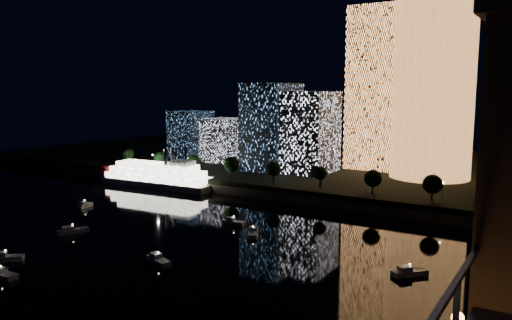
{
  "coord_description": "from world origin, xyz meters",
  "views": [
    {
      "loc": [
        67.25,
        -77.12,
        40.86
      ],
      "look_at": [
        -17.04,
        55.0,
        18.78
      ],
      "focal_mm": 35.0,
      "sensor_mm": 36.0,
      "label": 1
    }
  ],
  "objects": [
    {
      "name": "far_bank",
      "position": [
        0.0,
        160.0,
        2.5
      ],
      "size": [
        420.0,
        160.0,
        5.0
      ],
      "primitive_type": "cube",
      "color": "black",
      "rests_on": "ground"
    },
    {
      "name": "street_lamps",
      "position": [
        -34.0,
        94.0,
        9.02
      ],
      "size": [
        132.7,
        0.7,
        5.65
      ],
      "color": "black",
      "rests_on": "far_bank"
    },
    {
      "name": "motorboats",
      "position": [
        -15.88,
        9.41,
        0.81
      ],
      "size": [
        119.69,
        70.88,
        2.78
      ],
      "color": "silver",
      "rests_on": "ground"
    },
    {
      "name": "ground",
      "position": [
        0.0,
        0.0,
        0.0
      ],
      "size": [
        520.0,
        520.0,
        0.0
      ],
      "primitive_type": "plane",
      "color": "black",
      "rests_on": "ground"
    },
    {
      "name": "seawall",
      "position": [
        0.0,
        82.0,
        1.5
      ],
      "size": [
        420.0,
        6.0,
        3.0
      ],
      "primitive_type": "cube",
      "color": "#6B5E4C",
      "rests_on": "ground"
    },
    {
      "name": "esplanade_trees",
      "position": [
        -22.33,
        88.0,
        10.47
      ],
      "size": [
        166.07,
        6.5,
        8.75
      ],
      "color": "black",
      "rests_on": "far_bank"
    },
    {
      "name": "midrise_blocks",
      "position": [
        -55.34,
        120.87,
        21.44
      ],
      "size": [
        94.5,
        34.54,
        38.84
      ],
      "color": "silver",
      "rests_on": "far_bank"
    },
    {
      "name": "tower_cylindrical",
      "position": [
        18.2,
        132.91,
        42.59
      ],
      "size": [
        34.0,
        34.0,
        74.94
      ],
      "color": "#FF9F51",
      "rests_on": "far_bank"
    },
    {
      "name": "riverboat",
      "position": [
        -83.39,
        76.43,
        4.46
      ],
      "size": [
        58.46,
        16.08,
        17.4
      ],
      "color": "silver",
      "rests_on": "ground"
    },
    {
      "name": "tower_rectangular",
      "position": [
        -9.5,
        146.57,
        41.33
      ],
      "size": [
        22.84,
        22.84,
        72.66
      ],
      "primitive_type": "cube",
      "color": "#FF9F51",
      "rests_on": "far_bank"
    }
  ]
}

